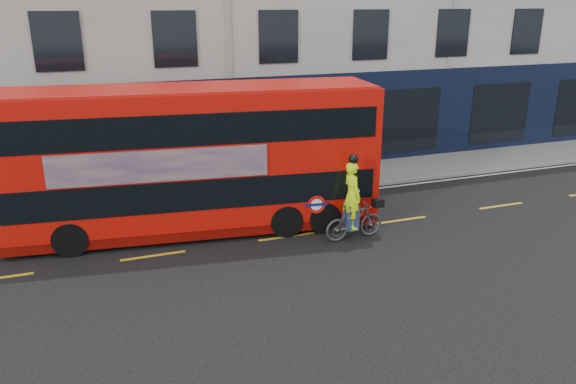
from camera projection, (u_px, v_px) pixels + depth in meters
name	position (u px, v px, depth m)	size (l,w,h in m)	color
ground	(305.00, 257.00, 15.75)	(120.00, 120.00, 0.00)	black
pavement	(243.00, 187.00, 21.52)	(60.00, 3.00, 0.12)	slate
kerb	(254.00, 199.00, 20.18)	(60.00, 0.12, 0.13)	gray
road_edge_line	(256.00, 203.00, 19.94)	(58.00, 0.10, 0.01)	silver
lane_dashes	(287.00, 237.00, 17.09)	(58.00, 0.12, 0.01)	gold
bus	(195.00, 159.00, 16.91)	(11.27, 3.82, 4.46)	red
cyclist	(354.00, 211.00, 16.65)	(1.91, 0.76, 2.65)	#404345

